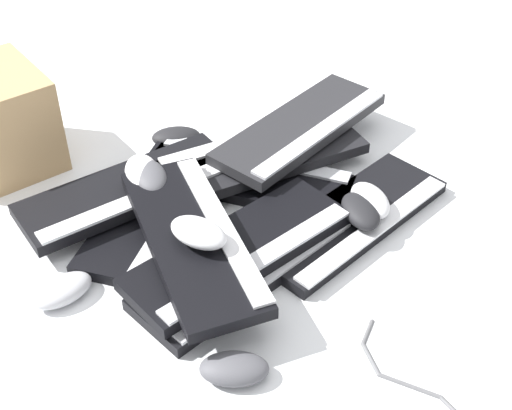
{
  "coord_description": "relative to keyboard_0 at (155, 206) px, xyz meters",
  "views": [
    {
      "loc": [
        0.09,
        1.03,
        0.92
      ],
      "look_at": [
        -0.05,
        -0.03,
        0.04
      ],
      "focal_mm": 50.0,
      "sensor_mm": 36.0,
      "label": 1
    }
  ],
  "objects": [
    {
      "name": "keyboard_0",
      "position": [
        0.0,
        0.0,
        0.0
      ],
      "size": [
        0.32,
        0.46,
        0.03
      ],
      "color": "black",
      "rests_on": "ground"
    },
    {
      "name": "keyboard_6",
      "position": [
        -0.23,
        -0.1,
        0.03
      ],
      "size": [
        0.46,
        0.29,
        0.03
      ],
      "color": "black",
      "rests_on": "keyboard_3"
    },
    {
      "name": "keyboard_3",
      "position": [
        -0.19,
        -0.07,
        0.0
      ],
      "size": [
        0.46,
        0.34,
        0.03
      ],
      "color": "black",
      "rests_on": "ground"
    },
    {
      "name": "mouse_4",
      "position": [
        -0.11,
        0.43,
        0.01
      ],
      "size": [
        0.12,
        0.08,
        0.04
      ],
      "primitive_type": "ellipsoid",
      "rotation": [
        0.0,
        0.0,
        3.0
      ],
      "color": "#4C4C51",
      "rests_on": "ground"
    },
    {
      "name": "ground_plane",
      "position": [
        -0.14,
        0.09,
        -0.01
      ],
      "size": [
        3.2,
        3.2,
        0.0
      ],
      "primitive_type": "plane",
      "color": "white"
    },
    {
      "name": "keyboard_2",
      "position": [
        -0.38,
        0.1,
        0.0
      ],
      "size": [
        0.44,
        0.39,
        0.03
      ],
      "color": "black",
      "rests_on": "ground"
    },
    {
      "name": "keyboard_7",
      "position": [
        -0.33,
        -0.15,
        0.06
      ],
      "size": [
        0.43,
        0.41,
        0.03
      ],
      "color": "#232326",
      "rests_on": "keyboard_6"
    },
    {
      "name": "mouse_1",
      "position": [
        -0.05,
        -0.23,
        0.01
      ],
      "size": [
        0.11,
        0.07,
        0.04
      ],
      "primitive_type": "ellipsoid",
      "rotation": [
        0.0,
        0.0,
        3.13
      ],
      "color": "black",
      "rests_on": "ground"
    },
    {
      "name": "mouse_5",
      "position": [
        -0.39,
        0.11,
        0.04
      ],
      "size": [
        0.08,
        0.12,
        0.04
      ],
      "primitive_type": "ellipsoid",
      "rotation": [
        0.0,
        0.0,
        4.86
      ],
      "color": "black",
      "rests_on": "keyboard_2"
    },
    {
      "name": "mouse_2",
      "position": [
        0.17,
        0.22,
        0.01
      ],
      "size": [
        0.13,
        0.11,
        0.04
      ],
      "primitive_type": "ellipsoid",
      "rotation": [
        0.0,
        0.0,
        0.57
      ],
      "color": "#B7B7BC",
      "rests_on": "ground"
    },
    {
      "name": "keyboard_1",
      "position": [
        -0.16,
        0.19,
        0.0
      ],
      "size": [
        0.44,
        0.38,
        0.03
      ],
      "color": "black",
      "rests_on": "ground"
    },
    {
      "name": "cable_0",
      "position": [
        -0.29,
        0.18,
        -0.01
      ],
      "size": [
        0.44,
        0.26,
        0.01
      ],
      "color": "black",
      "rests_on": "ground"
    },
    {
      "name": "mouse_0",
      "position": [
        0.0,
        -0.01,
        0.07
      ],
      "size": [
        0.09,
        0.12,
        0.04
      ],
      "primitive_type": "ellipsoid",
      "rotation": [
        0.0,
        0.0,
        4.93
      ],
      "color": "#4C4C51",
      "rests_on": "keyboard_5"
    },
    {
      "name": "keyboard_8",
      "position": [
        -0.07,
        0.18,
        0.06
      ],
      "size": [
        0.25,
        0.46,
        0.03
      ],
      "color": "black",
      "rests_on": "keyboard_4"
    },
    {
      "name": "keyboard_5",
      "position": [
        0.05,
        -0.02,
        0.03
      ],
      "size": [
        0.46,
        0.34,
        0.03
      ],
      "color": "black",
      "rests_on": "keyboard_0"
    },
    {
      "name": "mouse_3",
      "position": [
        0.02,
        -0.03,
        0.07
      ],
      "size": [
        0.08,
        0.12,
        0.04
      ],
      "primitive_type": "ellipsoid",
      "rotation": [
        0.0,
        0.0,
        1.67
      ],
      "color": "silver",
      "rests_on": "keyboard_5"
    },
    {
      "name": "keyboard_4",
      "position": [
        -0.15,
        0.18,
        0.03
      ],
      "size": [
        0.45,
        0.37,
        0.03
      ],
      "color": "black",
      "rests_on": "keyboard_1"
    },
    {
      "name": "mouse_6",
      "position": [
        -0.42,
        0.08,
        0.04
      ],
      "size": [
        0.09,
        0.12,
        0.04
      ],
      "primitive_type": "ellipsoid",
      "rotation": [
        0.0,
        0.0,
        4.91
      ],
      "color": "silver",
      "rests_on": "keyboard_2"
    },
    {
      "name": "mouse_7",
      "position": [
        -0.08,
        0.2,
        0.1
      ],
      "size": [
        0.13,
        0.12,
        0.04
      ],
      "primitive_type": "ellipsoid",
      "rotation": [
        0.0,
        0.0,
        2.42
      ],
      "color": "silver",
      "rests_on": "keyboard_8"
    }
  ]
}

